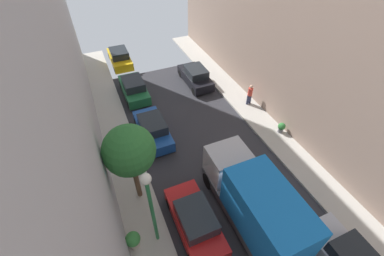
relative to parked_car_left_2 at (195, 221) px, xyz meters
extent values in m
plane|color=#2D2D33|center=(2.70, -0.14, -0.72)|extent=(32.00, 32.00, 0.00)
cube|color=#B7B2A8|center=(-2.30, -0.14, -0.64)|extent=(2.00, 44.00, 0.15)
cube|color=#B7B2A8|center=(7.70, -0.14, -0.64)|extent=(2.00, 44.00, 0.15)
cube|color=red|center=(0.00, 0.04, -0.17)|extent=(1.76, 4.20, 0.76)
cube|color=#1E2328|center=(0.00, -0.11, 0.53)|extent=(1.56, 2.10, 0.64)
cylinder|color=black|center=(-0.78, 1.59, -0.40)|extent=(0.22, 0.64, 0.64)
cylinder|color=black|center=(0.78, 1.59, -0.40)|extent=(0.22, 0.64, 0.64)
cylinder|color=black|center=(0.78, -1.51, -0.40)|extent=(0.22, 0.64, 0.64)
cube|color=#194799|center=(0.00, 7.19, -0.17)|extent=(1.76, 4.20, 0.76)
cube|color=#1E2328|center=(0.00, 7.04, 0.53)|extent=(1.56, 2.10, 0.64)
cylinder|color=black|center=(-0.78, 8.74, -0.40)|extent=(0.22, 0.64, 0.64)
cylinder|color=black|center=(0.78, 8.74, -0.40)|extent=(0.22, 0.64, 0.64)
cylinder|color=black|center=(-0.78, 5.64, -0.40)|extent=(0.22, 0.64, 0.64)
cylinder|color=black|center=(0.78, 5.64, -0.40)|extent=(0.22, 0.64, 0.64)
cube|color=#1E6638|center=(0.00, 12.55, -0.17)|extent=(1.76, 4.20, 0.76)
cube|color=#1E2328|center=(0.00, 12.40, 0.53)|extent=(1.56, 2.10, 0.64)
cylinder|color=black|center=(-0.78, 14.10, -0.40)|extent=(0.22, 0.64, 0.64)
cylinder|color=black|center=(0.78, 14.10, -0.40)|extent=(0.22, 0.64, 0.64)
cylinder|color=black|center=(-0.78, 11.00, -0.40)|extent=(0.22, 0.64, 0.64)
cylinder|color=black|center=(0.78, 11.00, -0.40)|extent=(0.22, 0.64, 0.64)
cube|color=gold|center=(0.00, 18.34, -0.17)|extent=(1.76, 4.20, 0.76)
cube|color=#1E2328|center=(0.00, 18.19, 0.53)|extent=(1.56, 2.10, 0.64)
cylinder|color=black|center=(-0.78, 19.89, -0.40)|extent=(0.22, 0.64, 0.64)
cylinder|color=black|center=(0.78, 19.89, -0.40)|extent=(0.22, 0.64, 0.64)
cylinder|color=black|center=(-0.78, 16.79, -0.40)|extent=(0.22, 0.64, 0.64)
cylinder|color=black|center=(0.78, 16.79, -0.40)|extent=(0.22, 0.64, 0.64)
cylinder|color=black|center=(4.62, -2.86, -0.40)|extent=(0.22, 0.64, 0.64)
cylinder|color=black|center=(6.18, -2.86, -0.40)|extent=(0.22, 0.64, 0.64)
cube|color=black|center=(5.40, 12.27, -0.17)|extent=(1.76, 4.20, 0.76)
cube|color=#1E2328|center=(5.40, 12.12, 0.53)|extent=(1.56, 2.10, 0.64)
cylinder|color=black|center=(4.62, 13.82, -0.40)|extent=(0.22, 0.64, 0.64)
cylinder|color=black|center=(6.18, 13.82, -0.40)|extent=(0.22, 0.64, 0.64)
cylinder|color=black|center=(4.62, 10.72, -0.40)|extent=(0.22, 0.64, 0.64)
cylinder|color=black|center=(6.18, 10.72, -0.40)|extent=(0.22, 0.64, 0.64)
cube|color=#4C4C51|center=(2.70, -0.60, 0.01)|extent=(2.20, 6.60, 0.50)
cube|color=#B7B7BC|center=(2.70, 1.80, 1.11)|extent=(2.10, 1.80, 1.70)
cube|color=blue|center=(2.70, -1.60, 1.46)|extent=(2.24, 4.20, 2.40)
cylinder|color=black|center=(1.72, 2.00, -0.24)|extent=(0.30, 0.96, 0.96)
cylinder|color=black|center=(3.68, 2.00, -0.24)|extent=(0.30, 0.96, 0.96)
cylinder|color=black|center=(3.68, -3.00, -0.24)|extent=(0.30, 0.96, 0.96)
cylinder|color=#2D334C|center=(7.88, 7.65, -0.16)|extent=(0.18, 0.18, 0.82)
cylinder|color=#2D334C|center=(8.10, 7.65, -0.16)|extent=(0.18, 0.18, 0.82)
cylinder|color=#D83F33|center=(7.99, 7.65, 0.57)|extent=(0.36, 0.36, 0.64)
sphere|color=tan|center=(7.99, 7.65, 1.03)|extent=(0.24, 0.24, 0.24)
cylinder|color=brown|center=(-2.07, 2.88, 0.77)|extent=(0.27, 0.27, 2.68)
sphere|color=#2D7233|center=(-2.07, 2.88, 3.05)|extent=(2.49, 2.49, 2.49)
cylinder|color=slate|center=(8.27, 3.97, -0.41)|extent=(0.34, 0.34, 0.31)
sphere|color=#2D7233|center=(8.27, 3.97, -0.05)|extent=(0.51, 0.51, 0.51)
cylinder|color=#B2A899|center=(-3.00, 0.27, -0.39)|extent=(0.50, 0.50, 0.36)
sphere|color=#38843D|center=(-3.00, 0.27, 0.07)|extent=(0.70, 0.70, 0.70)
cylinder|color=#26723F|center=(-1.90, 0.17, 1.70)|extent=(0.16, 0.16, 4.55)
sphere|color=white|center=(-1.90, 0.17, 4.20)|extent=(0.44, 0.44, 0.44)
camera|label=1|loc=(-2.52, -5.49, 11.68)|focal=23.73mm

